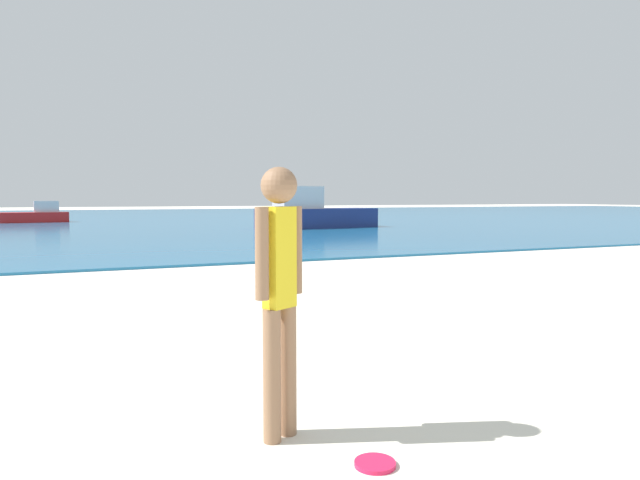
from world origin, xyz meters
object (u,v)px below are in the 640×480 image
Objects in this scene: person_standing at (280,286)px; frisbee at (375,464)px; boat_near at (313,214)px; boat_far at (37,215)px.

person_standing is 7.21× the size of frisbee.
boat_far is at bearing 129.78° from boat_near.
frisbee is 0.06× the size of boat_far.
person_standing reaches higher than boat_far.
boat_near is 17.50m from boat_far.
frisbee is at bearing -118.23° from boat_near.
boat_near is (9.35, 21.95, -0.23)m from person_standing.
boat_far reaches higher than frisbee.
frisbee is at bearing 91.14° from boat_far.
person_standing reaches higher than frisbee.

